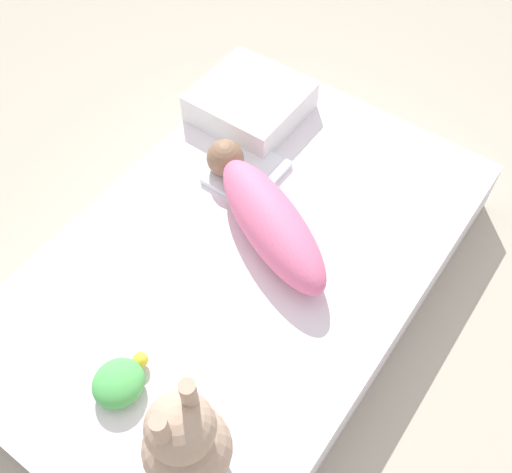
# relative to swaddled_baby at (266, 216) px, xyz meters

# --- Properties ---
(ground_plane) EXTENTS (12.00, 12.00, 0.00)m
(ground_plane) POSITION_rel_swaddled_baby_xyz_m (-0.10, 0.01, -0.26)
(ground_plane) COLOR #B2A893
(bed_mattress) EXTENTS (1.44, 0.91, 0.19)m
(bed_mattress) POSITION_rel_swaddled_baby_xyz_m (-0.10, 0.01, -0.17)
(bed_mattress) COLOR white
(bed_mattress) RESTS_ON ground_plane
(burp_cloth) EXTENTS (0.21, 0.18, 0.02)m
(burp_cloth) POSITION_rel_swaddled_baby_xyz_m (0.14, 0.17, -0.06)
(burp_cloth) COLOR white
(burp_cloth) RESTS_ON bed_mattress
(swaddled_baby) EXTENTS (0.35, 0.56, 0.15)m
(swaddled_baby) POSITION_rel_swaddled_baby_xyz_m (0.00, 0.00, 0.00)
(swaddled_baby) COLOR pink
(swaddled_baby) RESTS_ON bed_mattress
(pillow) EXTENTS (0.31, 0.32, 0.10)m
(pillow) POSITION_rel_swaddled_baby_xyz_m (0.36, 0.31, -0.02)
(pillow) COLOR white
(pillow) RESTS_ON bed_mattress
(bunny_plush) EXTENTS (0.19, 0.19, 0.36)m
(bunny_plush) POSITION_rel_swaddled_baby_xyz_m (-0.60, -0.22, 0.07)
(bunny_plush) COLOR tan
(bunny_plush) RESTS_ON bed_mattress
(turtle_plush) EXTENTS (0.16, 0.12, 0.07)m
(turtle_plush) POSITION_rel_swaddled_baby_xyz_m (-0.57, 0.02, -0.04)
(turtle_plush) COLOR #51B756
(turtle_plush) RESTS_ON bed_mattress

